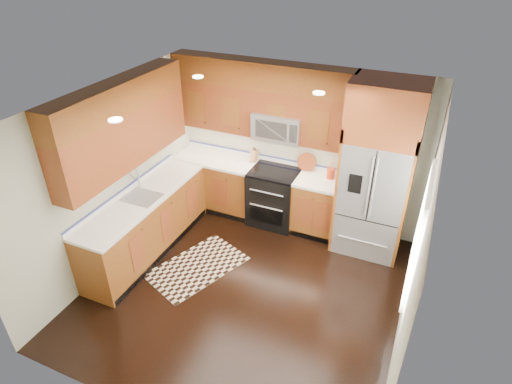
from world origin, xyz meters
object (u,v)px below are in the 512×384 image
at_px(knife_block, 254,156).
at_px(rug, 197,267).
at_px(utensil_crock, 331,171).
at_px(refrigerator, 377,171).
at_px(range, 274,197).

bearing_deg(knife_block, rug, -94.59).
height_order(rug, utensil_crock, utensil_crock).
bearing_deg(refrigerator, rug, -144.85).
relative_size(rug, knife_block, 5.47).
height_order(range, utensil_crock, utensil_crock).
xyz_separation_m(range, utensil_crock, (0.86, 0.16, 0.59)).
relative_size(rug, utensil_crock, 3.98).
distance_m(range, rug, 1.71).
xyz_separation_m(range, refrigerator, (1.55, -0.04, 0.83)).
bearing_deg(range, rug, -110.66).
relative_size(refrigerator, utensil_crock, 7.59).
xyz_separation_m(knife_block, utensil_crock, (1.30, -0.05, 0.02)).
height_order(refrigerator, rug, refrigerator).
relative_size(refrigerator, rug, 1.91).
bearing_deg(knife_block, utensil_crock, -2.25).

